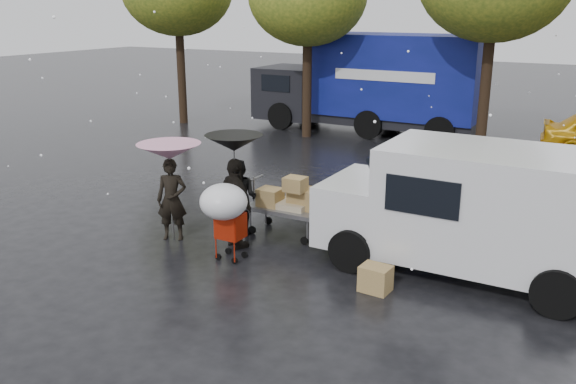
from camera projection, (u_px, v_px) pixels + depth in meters
The scene contains 12 objects.
ground at pixel (225, 248), 11.59m from camera, with size 90.00×90.00×0.00m, color black.
person_pink at pixel (172, 200), 11.84m from camera, with size 0.59×0.39×1.62m, color black.
person_middle at pixel (240, 198), 12.12m from camera, with size 0.74×0.58×1.52m, color black.
person_black at pixel (235, 204), 11.41m from camera, with size 1.02×0.42×1.74m, color black.
umbrella_pink at pixel (169, 151), 11.56m from camera, with size 1.22×1.22×1.92m.
umbrella_black at pixel (234, 143), 11.07m from camera, with size 1.07×1.07×2.18m.
vendor_cart at pixel (289, 201), 12.05m from camera, with size 1.52×0.80×1.27m.
shopping_cart at pixel (225, 206), 10.66m from camera, with size 0.84×0.84×1.46m.
white_van at pixel (475, 209), 10.21m from camera, with size 4.91×2.18×2.20m.
blue_truck at pixel (373, 84), 21.81m from camera, with size 8.30×2.60×3.50m.
box_ground_near at pixel (376, 279), 9.80m from camera, with size 0.47×0.38×0.43m, color olive.
box_ground_far at pixel (349, 233), 11.95m from camera, with size 0.40×0.31×0.31m, color olive.
Camera 1 is at (6.34, -8.79, 4.40)m, focal length 38.00 mm.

